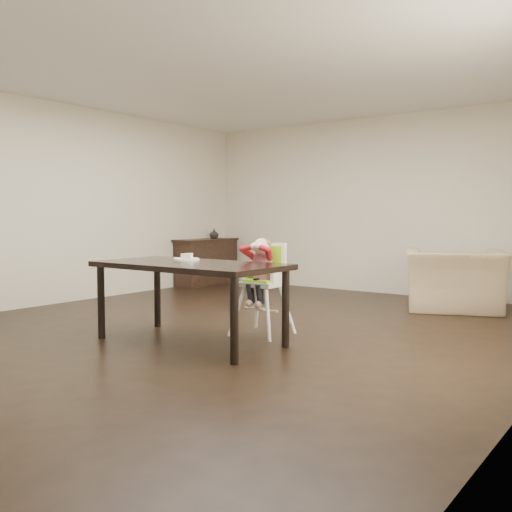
% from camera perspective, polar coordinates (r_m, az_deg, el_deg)
% --- Properties ---
extents(ground, '(7.00, 7.00, 0.00)m').
position_cam_1_polar(ground, '(6.06, -2.06, -7.21)').
color(ground, black).
rests_on(ground, ground).
extents(room_walls, '(6.02, 7.02, 2.71)m').
position_cam_1_polar(room_walls, '(5.99, -2.11, 10.49)').
color(room_walls, beige).
rests_on(room_walls, ground).
extents(dining_table, '(1.80, 0.90, 0.75)m').
position_cam_1_polar(dining_table, '(5.31, -6.63, -1.51)').
color(dining_table, black).
rests_on(dining_table, ground).
extents(high_chair, '(0.42, 0.42, 0.96)m').
position_cam_1_polar(high_chair, '(5.65, 0.76, -1.08)').
color(high_chair, white).
rests_on(high_chair, ground).
extents(plate, '(0.32, 0.32, 0.07)m').
position_cam_1_polar(plate, '(5.51, -6.92, -0.23)').
color(plate, white).
rests_on(plate, dining_table).
extents(armchair, '(1.36, 1.13, 1.02)m').
position_cam_1_polar(armchair, '(7.52, 19.26, -1.34)').
color(armchair, tan).
rests_on(armchair, ground).
extents(sideboard, '(0.44, 1.26, 0.79)m').
position_cam_1_polar(sideboard, '(9.84, -4.98, -0.57)').
color(sideboard, black).
rests_on(sideboard, ground).
extents(vase, '(0.21, 0.21, 0.16)m').
position_cam_1_polar(vase, '(9.96, -4.21, 2.22)').
color(vase, '#99999E').
rests_on(vase, sideboard).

